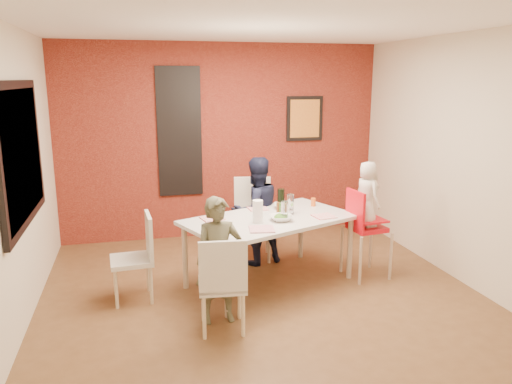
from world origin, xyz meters
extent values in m
plane|color=brown|center=(0.00, 0.00, 0.00)|extent=(4.50, 4.50, 0.00)
cube|color=white|center=(0.00, 0.00, 2.70)|extent=(4.50, 4.50, 0.02)
cube|color=beige|center=(0.00, 2.25, 1.35)|extent=(4.50, 0.02, 2.70)
cube|color=beige|center=(0.00, -2.25, 1.35)|extent=(4.50, 0.02, 2.70)
cube|color=beige|center=(-2.25, 0.00, 1.35)|extent=(0.02, 4.50, 2.70)
cube|color=beige|center=(2.25, 0.00, 1.35)|extent=(0.02, 4.50, 2.70)
cube|color=maroon|center=(0.00, 2.23, 1.35)|extent=(4.50, 0.02, 2.70)
cube|color=black|center=(-2.22, 0.20, 1.55)|extent=(0.05, 1.70, 1.30)
cube|color=black|center=(-2.21, 0.20, 1.55)|extent=(0.02, 1.55, 1.15)
cube|color=silver|center=(-0.60, 2.21, 1.50)|extent=(0.55, 0.03, 1.70)
cube|color=black|center=(-0.60, 2.21, 1.50)|extent=(0.60, 0.03, 1.76)
cube|color=black|center=(1.20, 2.21, 1.65)|extent=(0.54, 0.03, 0.64)
cube|color=gold|center=(1.20, 2.19, 1.65)|extent=(0.44, 0.01, 0.54)
cube|color=silver|center=(0.16, 0.34, 0.73)|extent=(2.04, 1.59, 0.04)
cylinder|color=tan|center=(-0.44, -0.36, 0.35)|extent=(0.06, 0.06, 0.71)
cylinder|color=tan|center=(-0.75, 0.42, 0.35)|extent=(0.06, 0.06, 0.71)
cylinder|color=tan|center=(1.08, 0.25, 0.35)|extent=(0.06, 0.06, 0.71)
cylinder|color=tan|center=(0.76, 1.03, 0.35)|extent=(0.06, 0.06, 0.71)
cube|color=beige|center=(-0.53, -0.56, 0.42)|extent=(0.46, 0.46, 0.05)
cube|color=beige|center=(-0.55, -0.75, 0.66)|extent=(0.41, 0.08, 0.47)
cylinder|color=beige|center=(-0.34, -0.41, 0.20)|extent=(0.03, 0.03, 0.41)
cylinder|color=beige|center=(-0.38, -0.75, 0.20)|extent=(0.03, 0.03, 0.41)
cylinder|color=beige|center=(-0.68, -0.38, 0.20)|extent=(0.03, 0.03, 0.41)
cylinder|color=beige|center=(-0.71, -0.71, 0.20)|extent=(0.03, 0.03, 0.41)
cube|color=silver|center=(0.17, 1.14, 0.47)|extent=(0.55, 0.55, 0.05)
cube|color=silver|center=(0.21, 1.35, 0.74)|extent=(0.46, 0.14, 0.53)
cylinder|color=#C7AF94|center=(-0.05, 1.00, 0.23)|extent=(0.04, 0.04, 0.45)
cylinder|color=#C7AF94|center=(0.03, 1.37, 0.23)|extent=(0.04, 0.04, 0.45)
cylinder|color=#C7AF94|center=(0.32, 0.92, 0.23)|extent=(0.04, 0.04, 0.45)
cylinder|color=#C7AF94|center=(0.40, 1.29, 0.23)|extent=(0.04, 0.04, 0.45)
cube|color=silver|center=(-1.31, 0.26, 0.42)|extent=(0.44, 0.44, 0.05)
cube|color=silver|center=(-1.12, 0.27, 0.66)|extent=(0.06, 0.41, 0.47)
cylinder|color=#C9B695|center=(-1.48, 0.42, 0.20)|extent=(0.03, 0.03, 0.40)
cylinder|color=#C9B695|center=(-1.15, 0.44, 0.20)|extent=(0.03, 0.03, 0.40)
cylinder|color=#C9B695|center=(-1.46, 0.08, 0.20)|extent=(0.03, 0.03, 0.40)
cylinder|color=#C9B695|center=(-1.13, 0.10, 0.20)|extent=(0.03, 0.03, 0.40)
cube|color=red|center=(1.28, 0.26, 0.57)|extent=(0.40, 0.40, 0.05)
cube|color=red|center=(1.12, 0.24, 0.81)|extent=(0.08, 0.36, 0.42)
cube|color=red|center=(1.28, 0.26, 0.67)|extent=(0.40, 0.40, 0.02)
cylinder|color=tan|center=(1.50, 0.09, 0.27)|extent=(0.03, 0.03, 0.55)
cylinder|color=tan|center=(1.11, 0.04, 0.27)|extent=(0.03, 0.03, 0.55)
cylinder|color=tan|center=(1.45, 0.49, 0.27)|extent=(0.03, 0.03, 0.55)
cylinder|color=tan|center=(1.06, 0.44, 0.27)|extent=(0.03, 0.03, 0.55)
imported|color=#51513A|center=(-0.53, -0.40, 0.59)|extent=(0.44, 0.30, 1.19)
imported|color=black|center=(0.17, 0.98, 0.66)|extent=(0.75, 0.65, 1.31)
imported|color=beige|center=(1.26, 0.26, 0.96)|extent=(0.29, 0.39, 0.73)
cube|color=silver|center=(-0.03, -0.06, 0.75)|extent=(0.28, 0.28, 0.01)
cube|color=white|center=(0.13, 0.73, 0.75)|extent=(0.22, 0.22, 0.01)
cube|color=white|center=(0.74, 0.23, 0.75)|extent=(0.25, 0.25, 0.01)
cube|color=silver|center=(-0.45, 0.44, 0.75)|extent=(0.26, 0.26, 0.01)
imported|color=white|center=(0.25, 0.20, 0.78)|extent=(0.24, 0.24, 0.06)
imported|color=silver|center=(0.42, 0.68, 0.78)|extent=(0.27, 0.27, 0.06)
cylinder|color=black|center=(0.31, 0.42, 0.89)|extent=(0.08, 0.08, 0.29)
cylinder|color=silver|center=(0.28, 0.18, 0.85)|extent=(0.08, 0.08, 0.21)
cylinder|color=white|center=(0.43, 0.43, 0.86)|extent=(0.08, 0.08, 0.22)
cylinder|color=white|center=(-0.01, 0.19, 0.87)|extent=(0.11, 0.11, 0.24)
cylinder|color=red|center=(0.33, 0.40, 0.82)|extent=(0.04, 0.04, 0.15)
cylinder|color=#387627|center=(0.30, 0.37, 0.82)|extent=(0.04, 0.04, 0.15)
cylinder|color=brown|center=(0.27, 0.40, 0.82)|extent=(0.04, 0.04, 0.15)
cylinder|color=#DB5918|center=(0.79, 0.70, 0.80)|extent=(0.06, 0.06, 0.10)
camera|label=1|loc=(-1.24, -4.65, 2.21)|focal=35.00mm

